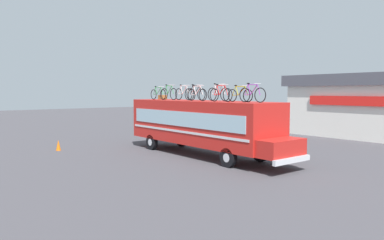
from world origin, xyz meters
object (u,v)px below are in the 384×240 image
at_px(rooftop_bicycle_1, 158,94).
at_px(traffic_cone, 58,145).
at_px(rooftop_bicycle_9, 252,94).
at_px(rooftop_bicycle_4, 196,94).
at_px(luggage_bag_1, 163,97).
at_px(bus, 201,123).
at_px(rooftop_bicycle_7, 221,94).
at_px(rooftop_bicycle_2, 169,93).
at_px(rooftop_bicycle_3, 183,94).
at_px(rooftop_bicycle_5, 197,94).
at_px(rooftop_bicycle_6, 218,94).
at_px(rooftop_bicycle_8, 240,95).

bearing_deg(rooftop_bicycle_1, traffic_cone, -116.12).
bearing_deg(rooftop_bicycle_9, rooftop_bicycle_1, -178.16).
bearing_deg(rooftop_bicycle_9, rooftop_bicycle_4, 175.06).
bearing_deg(luggage_bag_1, bus, -4.88).
xyz_separation_m(rooftop_bicycle_1, traffic_cone, (-2.71, -5.54, -3.14)).
relative_size(rooftop_bicycle_1, rooftop_bicycle_7, 1.03).
height_order(rooftop_bicycle_2, rooftop_bicycle_3, rooftop_bicycle_2).
relative_size(rooftop_bicycle_9, traffic_cone, 2.60).
bearing_deg(rooftop_bicycle_4, bus, -20.76).
height_order(luggage_bag_1, rooftop_bicycle_4, rooftop_bicycle_4).
xyz_separation_m(rooftop_bicycle_5, traffic_cone, (-6.70, -5.52, -3.14)).
height_order(rooftop_bicycle_3, rooftop_bicycle_4, rooftop_bicycle_4).
bearing_deg(rooftop_bicycle_6, rooftop_bicycle_9, -9.56).
bearing_deg(rooftop_bicycle_9, luggage_bag_1, 177.02).
distance_m(bus, rooftop_bicycle_6, 1.94).
bearing_deg(bus, rooftop_bicycle_5, -89.73).
height_order(rooftop_bicycle_1, rooftop_bicycle_4, rooftop_bicycle_4).
xyz_separation_m(bus, rooftop_bicycle_7, (1.98, -0.36, 1.62)).
bearing_deg(rooftop_bicycle_7, rooftop_bicycle_5, 178.83).
bearing_deg(rooftop_bicycle_3, rooftop_bicycle_2, -163.83).
bearing_deg(rooftop_bicycle_5, rooftop_bicycle_2, 176.36).
distance_m(rooftop_bicycle_4, rooftop_bicycle_7, 3.04).
height_order(rooftop_bicycle_2, rooftop_bicycle_6, rooftop_bicycle_6).
bearing_deg(traffic_cone, rooftop_bicycle_4, 47.30).
bearing_deg(rooftop_bicycle_4, rooftop_bicycle_3, -169.84).
distance_m(bus, rooftop_bicycle_3, 2.54).
distance_m(luggage_bag_1, rooftop_bicycle_6, 5.44).
bearing_deg(traffic_cone, rooftop_bicycle_5, 39.50).
relative_size(bus, rooftop_bicycle_5, 6.99).
distance_m(rooftop_bicycle_2, rooftop_bicycle_7, 5.02).
bearing_deg(luggage_bag_1, rooftop_bicycle_9, -2.98).
bearing_deg(luggage_bag_1, rooftop_bicycle_2, -19.15).
bearing_deg(rooftop_bicycle_7, rooftop_bicycle_1, 179.47).
distance_m(rooftop_bicycle_1, rooftop_bicycle_3, 2.11).
distance_m(rooftop_bicycle_5, rooftop_bicycle_7, 1.98).
xyz_separation_m(rooftop_bicycle_8, traffic_cone, (-9.60, -5.93, -3.13)).
distance_m(rooftop_bicycle_3, rooftop_bicycle_8, 4.84).
bearing_deg(rooftop_bicycle_3, rooftop_bicycle_7, -8.04).
xyz_separation_m(rooftop_bicycle_1, rooftop_bicycle_9, (7.85, 0.25, 0.02)).
xyz_separation_m(bus, rooftop_bicycle_5, (0.00, -0.32, 1.62)).
bearing_deg(rooftop_bicycle_7, rooftop_bicycle_8, 25.91).
bearing_deg(rooftop_bicycle_8, rooftop_bicycle_4, 175.92).
relative_size(bus, luggage_bag_1, 24.98).
bearing_deg(rooftop_bicycle_4, rooftop_bicycle_7, -13.82).
distance_m(rooftop_bicycle_6, traffic_cone, 10.38).
bearing_deg(traffic_cone, luggage_bag_1, 70.60).
bearing_deg(rooftop_bicycle_7, luggage_bag_1, 173.46).
distance_m(bus, rooftop_bicycle_8, 3.32).
distance_m(rooftop_bicycle_2, rooftop_bicycle_9, 6.91).
relative_size(rooftop_bicycle_7, rooftop_bicycle_8, 0.98).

